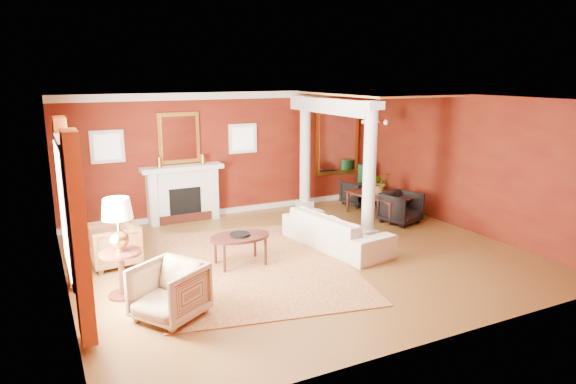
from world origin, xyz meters
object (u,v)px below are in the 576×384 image
sofa (336,225)px  coffee_table (240,238)px  armchair_leopard (112,243)px  side_table (119,231)px  dining_table (380,198)px  armchair_stripe (169,289)px

sofa → coffee_table: (-2.02, -0.05, 0.04)m
armchair_leopard → side_table: 1.54m
side_table → dining_table: (6.22, 1.93, -0.61)m
armchair_stripe → dining_table: size_ratio=0.56×
sofa → dining_table: sofa is taller
armchair_leopard → armchair_stripe: size_ratio=0.97×
sofa → side_table: bearing=87.6°
armchair_leopard → dining_table: dining_table is taller
armchair_stripe → coffee_table: bearing=98.7°
armchair_stripe → dining_table: (5.76, 2.97, -0.00)m
coffee_table → side_table: side_table is taller
armchair_leopard → dining_table: (6.16, 0.52, 0.01)m
armchair_leopard → coffee_table: (2.02, -0.98, 0.08)m
sofa → coffee_table: size_ratio=2.16×
coffee_table → side_table: bearing=-168.6°
armchair_leopard → side_table: side_table is taller
armchair_leopard → coffee_table: 2.25m
coffee_table → dining_table: (4.14, 1.51, -0.07)m
coffee_table → side_table: size_ratio=0.71×
armchair_leopard → armchair_stripe: 2.48m
sofa → coffee_table: 2.02m
side_table → coffee_table: bearing=11.4°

